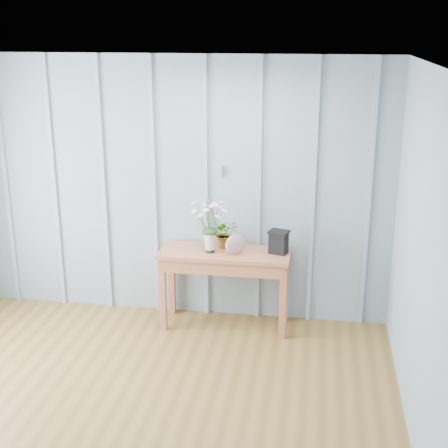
% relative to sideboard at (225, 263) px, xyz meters
% --- Properties ---
extents(room_shell, '(4.00, 4.50, 2.50)m').
position_rel_sideboard_xyz_m(room_shell, '(-0.47, -1.08, 1.35)').
color(room_shell, '#8396A5').
rests_on(room_shell, ground).
extents(sideboard, '(1.20, 0.45, 0.75)m').
position_rel_sideboard_xyz_m(sideboard, '(0.00, 0.00, 0.00)').
color(sideboard, '#9E593C').
rests_on(sideboard, ground).
extents(daisy_vase, '(0.36, 0.28, 0.52)m').
position_rel_sideboard_xyz_m(daisy_vase, '(-0.13, -0.04, 0.44)').
color(daisy_vase, black).
rests_on(daisy_vase, sideboard).
extents(spider_plant, '(0.29, 0.26, 0.27)m').
position_rel_sideboard_xyz_m(spider_plant, '(-0.02, 0.12, 0.25)').
color(spider_plant, '#1E3716').
rests_on(spider_plant, sideboard).
extents(felt_disc_vessel, '(0.19, 0.15, 0.19)m').
position_rel_sideboard_xyz_m(felt_disc_vessel, '(0.10, -0.08, 0.21)').
color(felt_disc_vessel, '#854767').
rests_on(felt_disc_vessel, sideboard).
extents(carved_box, '(0.21, 0.18, 0.21)m').
position_rel_sideboard_xyz_m(carved_box, '(0.49, 0.03, 0.22)').
color(carved_box, black).
rests_on(carved_box, sideboard).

